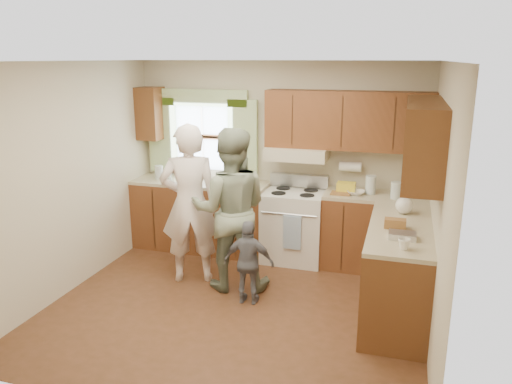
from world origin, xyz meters
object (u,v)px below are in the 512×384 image
(stove, at_px, (294,225))
(woman_left, at_px, (190,204))
(child, at_px, (249,263))
(woman_right, at_px, (231,210))

(stove, relative_size, woman_left, 0.58)
(stove, bearing_deg, child, -98.39)
(woman_right, relative_size, child, 1.99)
(stove, distance_m, woman_right, 1.19)
(woman_left, xyz_separation_m, child, (0.82, -0.37, -0.47))
(stove, height_order, child, stove)
(stove, bearing_deg, woman_left, -137.23)
(woman_right, distance_m, child, 0.64)
(stove, xyz_separation_m, woman_left, (-1.02, -0.94, 0.45))
(stove, distance_m, child, 1.33)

